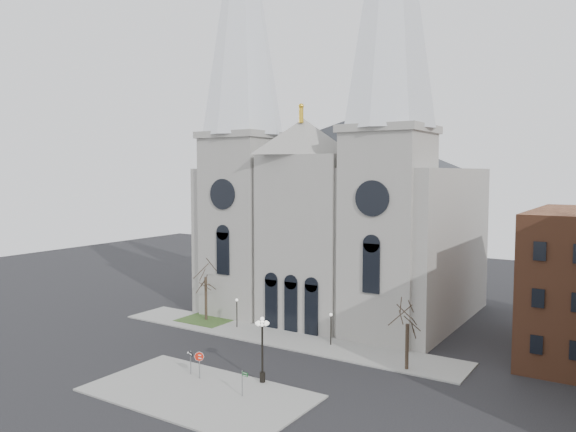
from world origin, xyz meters
The scene contains 13 objects.
ground centered at (0.00, 0.00, 0.00)m, with size 160.00×160.00×0.00m, color black.
sidewalk_near centered at (3.00, -5.00, 0.07)m, with size 18.00×10.00×0.14m, color gray.
sidewalk_far centered at (0.00, 11.00, 0.07)m, with size 40.00×6.00×0.14m, color gray.
grass_patch centered at (-11.00, 12.00, 0.09)m, with size 6.00×5.00×0.18m, color #314A20.
cathedral centered at (0.00, 22.86, 18.48)m, with size 33.00×26.66×54.00m.
tree_left centered at (-11.00, 12.00, 5.58)m, with size 3.20×3.20×7.50m.
tree_right centered at (15.00, 9.00, 4.47)m, with size 3.20×3.20×6.00m.
ped_lamp_left centered at (-6.00, 11.50, 2.33)m, with size 0.32×0.32×3.26m.
ped_lamp_right centered at (6.00, 11.50, 2.33)m, with size 0.32×0.32×3.26m.
stop_sign centered at (1.06, -2.71, 1.81)m, with size 0.83×0.16×2.32m.
globe_lamp centered at (6.02, -0.50, 3.61)m, with size 1.40×1.40×5.53m.
one_way_sign centered at (-0.23, -2.39, 1.55)m, with size 0.84×0.42×2.07m.
street_name_sign centered at (6.47, -3.75, 1.36)m, with size 0.66×0.10×2.05m.
Camera 1 is at (32.39, -37.61, 17.64)m, focal length 35.00 mm.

